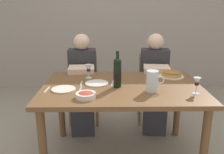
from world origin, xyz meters
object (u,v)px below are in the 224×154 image
water_pitcher (152,82)px  wine_glass_left_diner (89,69)px  dinner_plate_left_setting (64,89)px  chair_right (152,83)px  baked_tart (171,74)px  dining_table (122,95)px  dinner_plate_right_setting (97,83)px  wine_glass_right_diner (197,82)px  chair_left (84,83)px  diner_right (155,79)px  salad_bowl (86,95)px  diner_left (82,80)px  wine_bottle (117,72)px

water_pitcher → wine_glass_left_diner: 0.73m
dinner_plate_left_setting → chair_right: size_ratio=0.25×
baked_tart → wine_glass_left_diner: (-0.87, -0.03, 0.07)m
dining_table → dinner_plate_right_setting: size_ratio=6.67×
wine_glass_right_diner → dinner_plate_left_setting: 1.17m
chair_left → diner_right: (0.89, -0.23, 0.12)m
diner_right → salad_bowl: bearing=58.2°
baked_tart → diner_left: 1.06m
dining_table → water_pitcher: size_ratio=7.96×
dining_table → chair_right: size_ratio=1.72×
wine_glass_right_diner → chair_right: 1.20m
dinner_plate_left_setting → chair_left: bearing=85.6°
diner_left → salad_bowl: bearing=94.1°
chair_left → dining_table: bearing=113.3°
dinner_plate_right_setting → diner_left: 0.65m
dinner_plate_left_setting → water_pitcher: bearing=-3.6°
dinner_plate_right_setting → chair_left: size_ratio=0.26×
wine_glass_right_diner → dinner_plate_right_setting: 0.92m
diner_left → chair_right: diner_left is taller
baked_tart → dinner_plate_right_setting: bearing=-163.1°
baked_tart → salad_bowl: 1.05m
baked_tart → wine_glass_right_diner: (0.09, -0.52, 0.08)m
wine_bottle → dinner_plate_right_setting: bearing=154.9°
baked_tart → wine_glass_right_diner: wine_glass_right_diner is taller
water_pitcher → chair_left: 1.32m
dining_table → chair_left: size_ratio=1.72×
wine_bottle → wine_glass_left_diner: (-0.29, 0.30, -0.04)m
water_pitcher → baked_tart: water_pitcher is taller
water_pitcher → diner_right: (0.18, 0.83, -0.23)m
diner_right → dinner_plate_right_setting: bearing=47.6°
dinner_plate_left_setting → wine_bottle: bearing=9.1°
dinner_plate_right_setting → water_pitcher: bearing=-23.8°
dining_table → chair_right: chair_right is taller
wine_bottle → dinner_plate_right_setting: 0.25m
wine_glass_right_diner → dining_table: bearing=160.3°
wine_glass_left_diner → diner_left: 0.48m
dinner_plate_left_setting → chair_right: bearing=45.8°
wine_bottle → chair_right: 1.14m
salad_bowl → wine_glass_left_diner: bearing=92.0°
dinner_plate_left_setting → diner_right: size_ratio=0.19×
salad_bowl → dining_table: bearing=44.8°
wine_bottle → diner_right: size_ratio=0.29×
salad_bowl → wine_glass_right_diner: (0.94, 0.09, 0.08)m
wine_glass_left_diner → diner_left: bearing=105.4°
dinner_plate_right_setting → diner_right: size_ratio=0.19×
water_pitcher → baked_tart: bearing=58.2°
diner_right → chair_left: bearing=-8.7°
wine_bottle → wine_glass_right_diner: bearing=-16.2°
wine_glass_left_diner → chair_left: size_ratio=0.17×
wine_bottle → diner_left: (-0.40, 0.69, -0.28)m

